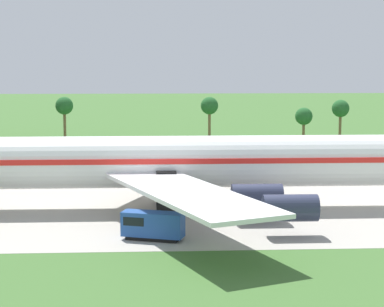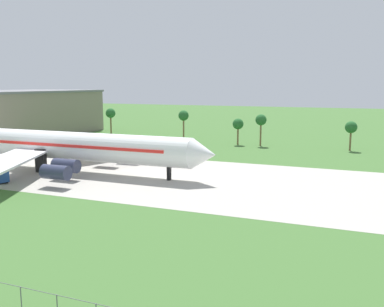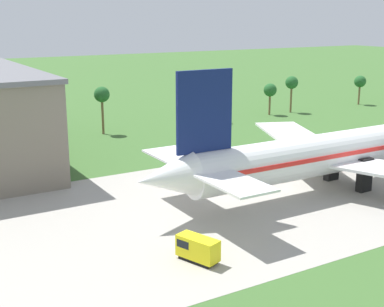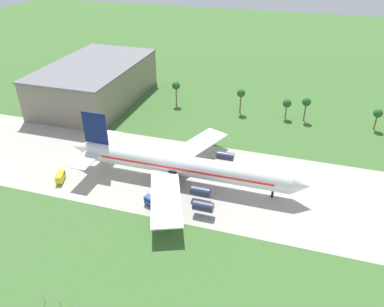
# 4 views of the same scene
# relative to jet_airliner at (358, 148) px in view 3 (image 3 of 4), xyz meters

# --- Properties ---
(jet_airliner) EXTENTS (78.14, 58.20, 20.09)m
(jet_airliner) POSITION_rel_jet_airliner_xyz_m (0.00, 0.00, 0.00)
(jet_airliner) COLOR white
(jet_airliner) RESTS_ON ground_plane
(baggage_tug) EXTENTS (3.57, 5.37, 2.86)m
(baggage_tug) POSITION_rel_jet_airliner_xyz_m (-37.22, -11.30, -4.42)
(baggage_tug) COLOR black
(baggage_tug) RESTS_ON ground_plane
(palm_tree_row) EXTENTS (115.09, 3.60, 11.09)m
(palm_tree_row) POSITION_rel_jet_airliner_xyz_m (40.11, 56.94, 1.84)
(palm_tree_row) COLOR brown
(palm_tree_row) RESTS_ON ground_plane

